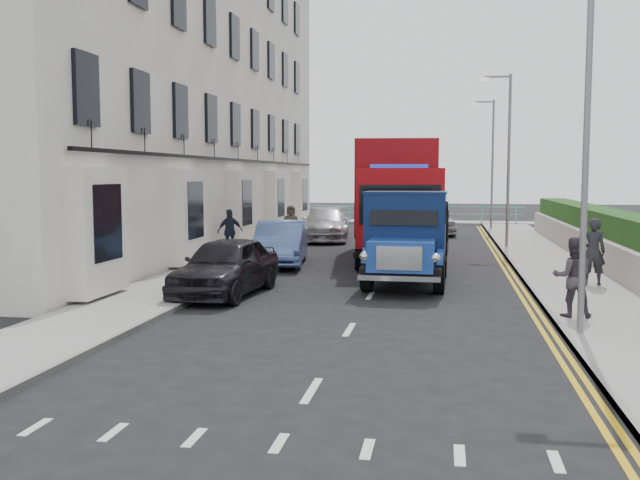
{
  "coord_description": "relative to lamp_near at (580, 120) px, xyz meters",
  "views": [
    {
      "loc": [
        1.8,
        -15.58,
        3.03
      ],
      "look_at": [
        -1.25,
        1.78,
        1.4
      ],
      "focal_mm": 40.0,
      "sensor_mm": 36.0,
      "label": 1
    }
  ],
  "objects": [
    {
      "name": "ground",
      "position": [
        -4.18,
        2.0,
        -4.0
      ],
      "size": [
        120.0,
        120.0,
        0.0
      ],
      "primitive_type": "plane",
      "color": "black",
      "rests_on": "ground"
    },
    {
      "name": "pavement_west",
      "position": [
        -9.38,
        11.0,
        -3.94
      ],
      "size": [
        2.4,
        38.0,
        0.12
      ],
      "primitive_type": "cube",
      "color": "gray",
      "rests_on": "ground"
    },
    {
      "name": "pavement_east",
      "position": [
        1.12,
        11.0,
        -3.94
      ],
      "size": [
        2.6,
        38.0,
        0.12
      ],
      "primitive_type": "cube",
      "color": "gray",
      "rests_on": "ground"
    },
    {
      "name": "promenade",
      "position": [
        -4.18,
        31.0,
        -3.94
      ],
      "size": [
        30.0,
        2.5,
        0.12
      ],
      "primitive_type": "cube",
      "color": "gray",
      "rests_on": "ground"
    },
    {
      "name": "sea_plane",
      "position": [
        -4.18,
        62.0,
        -4.0
      ],
      "size": [
        120.0,
        120.0,
        0.0
      ],
      "primitive_type": "plane",
      "color": "slate",
      "rests_on": "ground"
    },
    {
      "name": "terrace_west",
      "position": [
        -13.65,
        15.0,
        3.17
      ],
      "size": [
        6.31,
        30.2,
        14.25
      ],
      "color": "beige",
      "rests_on": "ground"
    },
    {
      "name": "garden_east",
      "position": [
        3.03,
        11.0,
        -3.1
      ],
      "size": [
        1.45,
        28.0,
        1.75
      ],
      "color": "#B2AD9E",
      "rests_on": "ground"
    },
    {
      "name": "seafront_railing",
      "position": [
        -4.18,
        30.2,
        -3.42
      ],
      "size": [
        13.0,
        0.08,
        1.11
      ],
      "color": "#59B2A5",
      "rests_on": "ground"
    },
    {
      "name": "lamp_near",
      "position": [
        0.0,
        0.0,
        0.0
      ],
      "size": [
        1.23,
        0.18,
        7.0
      ],
      "color": "slate",
      "rests_on": "ground"
    },
    {
      "name": "lamp_mid",
      "position": [
        0.0,
        16.0,
        0.0
      ],
      "size": [
        1.23,
        0.18,
        7.0
      ],
      "color": "slate",
      "rests_on": "ground"
    },
    {
      "name": "lamp_far",
      "position": [
        0.0,
        26.0,
        0.0
      ],
      "size": [
        1.23,
        0.18,
        7.0
      ],
      "color": "slate",
      "rests_on": "ground"
    },
    {
      "name": "bedford_lorry",
      "position": [
        -3.39,
        5.5,
        -2.83
      ],
      "size": [
        2.25,
        5.42,
        2.53
      ],
      "rotation": [
        0.0,
        0.0,
        -0.02
      ],
      "color": "black",
      "rests_on": "ground"
    },
    {
      "name": "red_lorry",
      "position": [
        -4.2,
        12.1,
        -1.75
      ],
      "size": [
        3.65,
        8.32,
        4.22
      ],
      "rotation": [
        0.0,
        0.0,
        0.12
      ],
      "color": "black",
      "rests_on": "ground"
    },
    {
      "name": "parked_car_front",
      "position": [
        -7.78,
        3.49,
        -3.26
      ],
      "size": [
        2.06,
        4.42,
        1.47
      ],
      "primitive_type": "imported",
      "rotation": [
        0.0,
        0.0,
        -0.08
      ],
      "color": "black",
      "rests_on": "ground"
    },
    {
      "name": "parked_car_mid",
      "position": [
        -7.78,
        9.57,
        -3.26
      ],
      "size": [
        2.15,
        4.64,
        1.47
      ],
      "primitive_type": "imported",
      "rotation": [
        0.0,
        0.0,
        0.14
      ],
      "color": "#5573B6",
      "rests_on": "ground"
    },
    {
      "name": "parked_car_rear",
      "position": [
        -7.78,
        18.68,
        -3.24
      ],
      "size": [
        2.67,
        5.39,
        1.51
      ],
      "primitive_type": "imported",
      "rotation": [
        0.0,
        0.0,
        0.11
      ],
      "color": "#A6A7AB",
      "rests_on": "ground"
    },
    {
      "name": "seafront_car_left",
      "position": [
        -4.79,
        29.0,
        -3.21
      ],
      "size": [
        2.69,
        5.7,
        1.57
      ],
      "primitive_type": "imported",
      "rotation": [
        0.0,
        0.0,
        3.16
      ],
      "color": "black",
      "rests_on": "ground"
    },
    {
      "name": "seafront_car_right",
      "position": [
        -3.12,
        22.74,
        -3.21
      ],
      "size": [
        2.97,
        4.94,
        1.57
      ],
      "primitive_type": "imported",
      "rotation": [
        0.0,
        0.0,
        0.26
      ],
      "color": "#ADAEB2",
      "rests_on": "ground"
    },
    {
      "name": "pedestrian_east_near",
      "position": [
        1.48,
        5.97,
        -2.99
      ],
      "size": [
        0.67,
        0.46,
        1.77
      ],
      "primitive_type": "imported",
      "rotation": [
        0.0,
        0.0,
        3.09
      ],
      "color": "black",
      "rests_on": "pavement_east"
    },
    {
      "name": "pedestrian_east_far",
      "position": [
        0.22,
        1.51,
        -3.06
      ],
      "size": [
        0.8,
        0.62,
        1.64
      ],
      "primitive_type": "imported",
      "rotation": [
        0.0,
        0.0,
        3.15
      ],
      "color": "#3D3440",
      "rests_on": "pavement_east"
    },
    {
      "name": "pedestrian_west_near",
      "position": [
        -10.18,
        11.66,
        -3.06
      ],
      "size": [
        1.01,
        0.89,
        1.64
      ],
      "primitive_type": "imported",
      "rotation": [
        0.0,
        0.0,
        3.78
      ],
      "color": "#1A202F",
      "rests_on": "pavement_west"
    },
    {
      "name": "pedestrian_west_far",
      "position": [
        -8.78,
        15.79,
        -3.07
      ],
      "size": [
        0.87,
        0.65,
        1.61
      ],
      "primitive_type": "imported",
      "rotation": [
        0.0,
        0.0,
        0.19
      ],
      "color": "#473F33",
      "rests_on": "pavement_west"
    }
  ]
}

